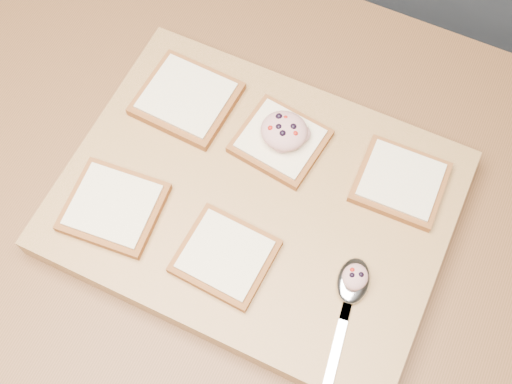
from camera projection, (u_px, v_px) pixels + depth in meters
ground at (296, 359)px, 1.68m from camera, size 4.00×4.00×0.00m
island_counter at (310, 318)px, 1.27m from camera, size 2.00×0.80×0.90m
cutting_board at (256, 203)px, 0.86m from camera, size 0.50×0.38×0.04m
bread_far_left at (187, 98)px, 0.90m from camera, size 0.13×0.12×0.02m
bread_far_center at (280, 141)px, 0.87m from camera, size 0.12×0.12×0.02m
bread_far_right at (400, 182)px, 0.84m from camera, size 0.12×0.11×0.02m
bread_near_left at (114, 207)px, 0.83m from camera, size 0.13×0.12×0.02m
bread_near_center at (225, 256)px, 0.80m from camera, size 0.12×0.11×0.02m
tuna_salad_dollop at (284, 131)px, 0.85m from camera, size 0.06×0.06×0.03m
spoon at (351, 292)px, 0.78m from camera, size 0.06×0.20×0.01m
spoon_salad at (355, 277)px, 0.77m from camera, size 0.03×0.03×0.02m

